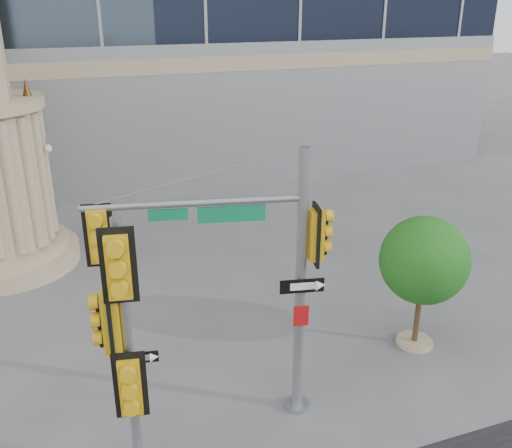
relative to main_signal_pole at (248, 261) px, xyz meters
name	(u,v)px	position (x,y,z in m)	size (l,w,h in m)	color
ground	(303,398)	(1.19, 0.00, -3.35)	(120.00, 120.00, 0.00)	#545456
main_signal_pole	(248,261)	(0.00, 0.00, 0.00)	(4.13, 1.20, 5.40)	slate
secondary_signal_pole	(123,339)	(-2.38, -0.90, -0.53)	(0.83, 0.71, 4.79)	slate
street_tree	(425,263)	(4.57, 0.93, -1.22)	(2.07, 2.02, 3.22)	#9B8569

